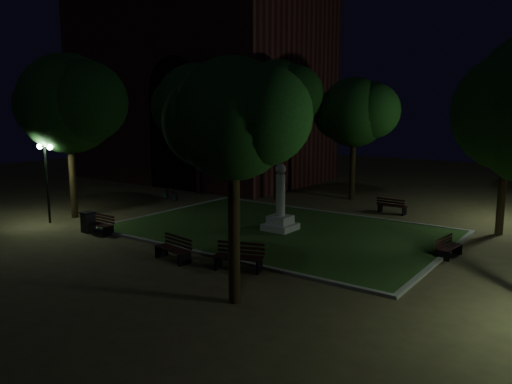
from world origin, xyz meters
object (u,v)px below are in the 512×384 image
at_px(bench_right_side, 448,247).
at_px(trash_bin, 88,222).
at_px(bench_west_near, 100,225).
at_px(bicycle, 170,194).
at_px(monument, 280,212).
at_px(bench_far_side, 392,206).
at_px(bench_near_left, 174,249).
at_px(bench_near_right, 239,257).

bearing_deg(bench_right_side, trash_bin, 119.03).
distance_m(bench_west_near, bicycle, 8.82).
relative_size(monument, bench_west_near, 1.96).
distance_m(trash_bin, bicycle, 8.78).
relative_size(bench_west_near, bicycle, 1.04).
bearing_deg(bench_right_side, bench_west_near, 119.18).
bearing_deg(trash_bin, bench_far_side, 50.85).
relative_size(monument, bench_far_side, 1.94).
xyz_separation_m(bench_near_left, bench_west_near, (-5.90, 1.00, -0.03)).
bearing_deg(trash_bin, bicycle, 109.25).
bearing_deg(bench_near_left, monument, 91.41).
relative_size(bench_near_left, bicycle, 1.14).
relative_size(bench_near_left, bench_right_side, 1.18).
height_order(bench_near_left, bench_right_side, bench_near_left).
distance_m(monument, bench_near_right, 6.06).
distance_m(bench_near_right, trash_bin, 9.30).
relative_size(bench_near_left, bench_near_right, 0.93).
distance_m(bench_far_side, bicycle, 13.81).
bearing_deg(bench_near_right, bicycle, 126.15).
bearing_deg(bench_west_near, trash_bin, -160.63).
height_order(bench_right_side, bicycle, bicycle).
xyz_separation_m(monument, bicycle, (-10.27, 2.79, -0.54)).
height_order(bench_west_near, bench_far_side, bench_far_side).
height_order(bench_near_right, bench_west_near, bench_near_right).
relative_size(monument, bench_near_right, 1.66).
xyz_separation_m(bench_west_near, trash_bin, (-0.63, -0.21, 0.08)).
bearing_deg(bench_right_side, bench_far_side, 43.71).
height_order(monument, trash_bin, monument).
distance_m(bench_near_left, trash_bin, 6.59).
bearing_deg(trash_bin, bench_near_right, -1.41).
distance_m(bench_west_near, bench_right_side, 15.56).
distance_m(bench_near_right, bench_right_side, 8.48).
bearing_deg(bicycle, bench_near_right, -114.11).
relative_size(bench_near_left, trash_bin, 1.82).
height_order(bench_west_near, bicycle, bench_west_near).
relative_size(bench_far_side, trash_bin, 1.67).
height_order(bench_near_left, bench_far_side, bench_near_left).
bearing_deg(monument, bench_near_right, -71.42).
height_order(monument, bench_far_side, monument).
bearing_deg(bench_near_right, bench_right_side, 28.12).
distance_m(bench_near_left, bench_near_right, 2.82).
bearing_deg(bench_far_side, bench_right_side, 128.25).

